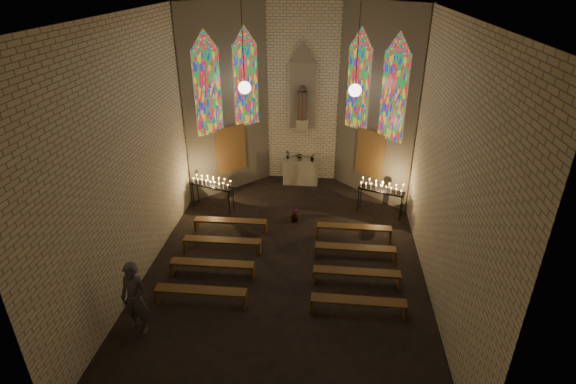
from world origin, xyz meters
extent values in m
plane|color=black|center=(0.00, 0.00, 0.00)|extent=(12.00, 12.00, 0.00)
cube|color=beige|center=(0.00, 6.00, 3.50)|extent=(8.00, 0.02, 7.00)
cube|color=beige|center=(0.00, -6.00, 3.50)|extent=(8.00, 0.02, 7.00)
cube|color=beige|center=(-4.00, 0.00, 3.50)|extent=(0.02, 12.00, 7.00)
cube|color=beige|center=(4.00, 0.00, 3.50)|extent=(0.02, 12.00, 7.00)
cube|color=silver|center=(0.00, 0.00, 7.00)|extent=(8.00, 12.00, 0.01)
cube|color=beige|center=(-2.75, 4.75, 3.50)|extent=(2.72, 2.72, 7.00)
cube|color=beige|center=(2.75, 4.75, 3.50)|extent=(2.72, 2.72, 7.00)
cube|color=#4C3F8C|center=(-3.21, 4.06, 4.00)|extent=(0.78, 0.78, 3.00)
cube|color=#4C3F8C|center=(-2.06, 5.21, 4.00)|extent=(0.78, 0.78, 3.00)
cube|color=#4C3F8C|center=(2.06, 5.21, 4.00)|extent=(0.78, 0.78, 3.00)
cube|color=#4C3F8C|center=(3.21, 4.06, 4.00)|extent=(0.78, 0.78, 3.00)
cube|color=brown|center=(-2.63, 4.63, 1.70)|extent=(0.95, 0.95, 1.80)
cube|color=brown|center=(2.63, 4.63, 1.70)|extent=(0.95, 0.95, 1.80)
cube|color=gray|center=(0.00, 5.92, 3.50)|extent=(1.00, 0.12, 2.60)
cone|color=gray|center=(0.00, 5.92, 5.15)|extent=(1.00, 1.00, 0.80)
cube|color=beige|center=(0.00, 5.78, 2.40)|extent=(0.45, 0.30, 0.40)
cylinder|color=brown|center=(0.00, 5.78, 3.15)|extent=(0.36, 0.36, 1.10)
sphere|color=brown|center=(0.00, 5.78, 3.80)|extent=(0.26, 0.26, 0.26)
sphere|color=white|center=(-1.90, 4.10, 4.20)|extent=(0.44, 0.44, 0.44)
cylinder|color=black|center=(-1.90, 4.10, 5.60)|extent=(0.02, 0.02, 2.80)
sphere|color=white|center=(1.90, 4.10, 4.20)|extent=(0.44, 0.44, 0.44)
cylinder|color=black|center=(1.90, 4.10, 5.60)|extent=(0.02, 0.02, 2.80)
cube|color=beige|center=(0.00, 5.45, 0.50)|extent=(1.40, 0.60, 1.00)
imported|color=#4C723F|center=(-0.55, 5.55, 1.18)|extent=(0.22, 0.18, 0.35)
imported|color=#4C723F|center=(-0.04, 5.40, 1.17)|extent=(0.33, 0.30, 0.33)
imported|color=#4C723F|center=(0.47, 5.39, 1.17)|extent=(0.20, 0.17, 0.33)
imported|color=#4C723F|center=(0.02, 2.30, 0.24)|extent=(0.35, 0.35, 0.48)
cube|color=black|center=(-3.00, 2.93, 0.93)|extent=(1.65, 0.85, 0.05)
cylinder|color=black|center=(-3.77, 3.01, 0.45)|extent=(0.03, 0.03, 0.91)
cylinder|color=black|center=(-2.33, 2.56, 0.45)|extent=(0.03, 0.03, 0.91)
cylinder|color=black|center=(-3.67, 3.30, 0.45)|extent=(0.03, 0.03, 0.91)
cylinder|color=black|center=(-2.23, 2.84, 0.45)|extent=(0.03, 0.03, 0.91)
cube|color=black|center=(3.00, 3.12, 0.93)|extent=(1.66, 0.91, 0.05)
cylinder|color=black|center=(2.23, 3.24, 0.46)|extent=(0.03, 0.03, 0.91)
cylinder|color=black|center=(3.67, 2.72, 0.46)|extent=(0.03, 0.03, 0.91)
cylinder|color=black|center=(2.33, 3.52, 0.46)|extent=(0.03, 0.03, 0.91)
cylinder|color=black|center=(3.77, 3.01, 0.46)|extent=(0.03, 0.03, 0.91)
cube|color=#553818|center=(-2.03, 1.40, 0.43)|extent=(2.40, 0.35, 0.06)
cube|color=#553818|center=(-3.20, 1.39, 0.22)|extent=(0.06, 0.34, 0.43)
cube|color=#553818|center=(-0.86, 1.40, 0.22)|extent=(0.06, 0.34, 0.43)
cube|color=#553818|center=(2.03, 1.40, 0.43)|extent=(2.40, 0.35, 0.06)
cube|color=#553818|center=(0.86, 1.40, 0.22)|extent=(0.06, 0.34, 0.43)
cube|color=#553818|center=(3.20, 1.39, 0.22)|extent=(0.06, 0.34, 0.43)
cube|color=#553818|center=(-2.03, 0.20, 0.43)|extent=(2.40, 0.35, 0.06)
cube|color=#553818|center=(-3.20, 0.19, 0.22)|extent=(0.06, 0.34, 0.43)
cube|color=#553818|center=(-0.86, 0.20, 0.22)|extent=(0.06, 0.34, 0.43)
cube|color=#553818|center=(2.03, 0.20, 0.43)|extent=(2.40, 0.35, 0.06)
cube|color=#553818|center=(0.86, 0.20, 0.22)|extent=(0.06, 0.34, 0.43)
cube|color=#553818|center=(3.20, 0.19, 0.22)|extent=(0.06, 0.34, 0.43)
cube|color=#553818|center=(-2.03, -1.00, 0.43)|extent=(2.40, 0.35, 0.06)
cube|color=#553818|center=(-3.20, -1.01, 0.22)|extent=(0.06, 0.34, 0.43)
cube|color=#553818|center=(-0.86, -1.00, 0.22)|extent=(0.06, 0.34, 0.43)
cube|color=#553818|center=(2.03, -1.00, 0.43)|extent=(2.40, 0.35, 0.06)
cube|color=#553818|center=(0.86, -1.00, 0.22)|extent=(0.06, 0.34, 0.43)
cube|color=#553818|center=(3.20, -1.01, 0.22)|extent=(0.06, 0.34, 0.43)
cube|color=#553818|center=(-2.03, -2.20, 0.43)|extent=(2.40, 0.35, 0.06)
cube|color=#553818|center=(-3.20, -2.21, 0.22)|extent=(0.06, 0.34, 0.43)
cube|color=#553818|center=(-0.86, -2.20, 0.22)|extent=(0.06, 0.34, 0.43)
cube|color=#553818|center=(2.03, -2.20, 0.43)|extent=(2.40, 0.35, 0.06)
cube|color=#553818|center=(0.86, -2.20, 0.22)|extent=(0.06, 0.34, 0.43)
cube|color=#553818|center=(3.20, -2.21, 0.22)|extent=(0.06, 0.34, 0.43)
imported|color=#47454F|center=(-3.27, -3.27, 0.96)|extent=(0.76, 0.56, 1.91)
camera|label=1|loc=(1.15, -11.19, 7.94)|focal=28.00mm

